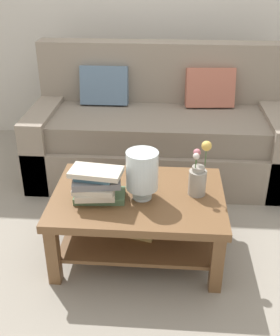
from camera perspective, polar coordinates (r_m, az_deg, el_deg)
ground_plane at (r=3.01m, az=1.92°, el=-7.42°), size 10.00×10.00×0.00m
couch at (r=3.52m, az=2.54°, el=4.95°), size 2.08×0.90×1.06m
coffee_table at (r=2.57m, az=-0.26°, el=-5.85°), size 1.04×0.74×0.43m
book_stack_main at (r=2.41m, az=-6.01°, el=-2.26°), size 0.32×0.25×0.21m
glass_hurricane_vase at (r=2.38m, az=0.30°, el=-0.46°), size 0.19×0.19×0.30m
flower_pitcher at (r=2.47m, az=8.02°, el=-1.17°), size 0.12×0.11×0.34m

